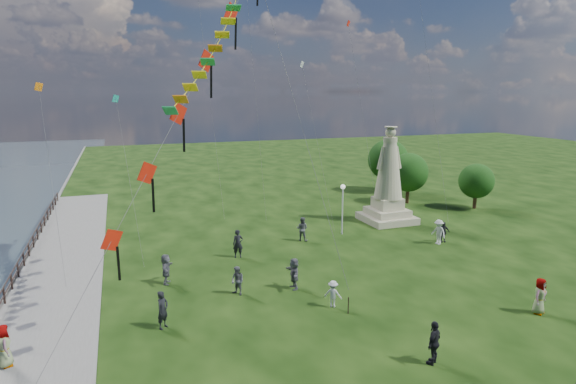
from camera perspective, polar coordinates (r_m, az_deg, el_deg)
name	(u,v)px	position (r m, az deg, el deg)	size (l,w,h in m)	color
waterfront	(25,311)	(29.25, -28.76, -12.30)	(200.00, 200.00, 1.51)	#303D48
statue	(388,186)	(42.45, 11.80, 0.65)	(4.14, 4.14, 8.30)	#B9AE8C
lamppost	(343,199)	(38.06, 6.50, -0.77)	(0.38, 0.38, 4.05)	silver
tree_row	(410,167)	(52.50, 14.29, 2.85)	(8.55, 13.91, 5.94)	#382314
person_0	(163,310)	(24.41, -14.63, -13.35)	(0.68, 0.45, 1.87)	black
person_1	(238,281)	(27.40, -6.00, -10.42)	(0.80, 0.49, 1.65)	#595960
person_2	(333,294)	(25.98, 5.36, -11.93)	(0.94, 0.48, 1.45)	silver
person_3	(434,342)	(21.77, 16.92, -16.70)	(1.12, 0.57, 1.91)	black
person_4	(540,296)	(28.17, 27.68, -10.86)	(0.93, 0.57, 1.90)	#595960
person_5	(166,269)	(29.60, -14.25, -8.83)	(1.69, 0.73, 1.82)	#595960
person_6	(238,244)	(33.21, -5.95, -6.12)	(0.71, 0.47, 1.94)	black
person_7	(302,229)	(36.71, 1.69, -4.39)	(0.90, 0.55, 1.85)	#595960
person_8	(439,232)	(37.58, 17.41, -4.53)	(1.21, 0.62, 1.87)	silver
person_9	(443,232)	(38.25, 17.93, -4.53)	(0.91, 0.47, 1.56)	black
person_10	(4,348)	(23.66, -30.60, -15.63)	(0.88, 0.54, 1.81)	#595960
person_11	(294,273)	(28.03, 0.72, -9.63)	(1.70, 0.74, 1.84)	#595960
red_kite_train	(190,95)	(22.36, -11.49, 11.17)	(11.09, 9.35, 17.74)	black
small_kites	(260,47)	(40.93, -3.31, 16.75)	(31.39, 17.34, 31.61)	teal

